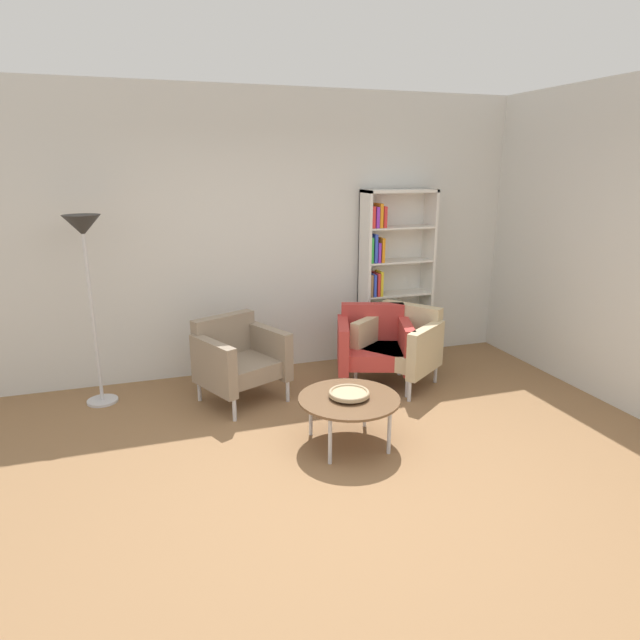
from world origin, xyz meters
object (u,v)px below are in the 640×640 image
Objects in this scene: armchair_corner_red at (238,358)px; floor_lamp_torchiere at (85,249)px; armchair_by_bookshelf at (400,344)px; bookshelf_tall at (389,279)px; armchair_near_window at (374,344)px; coffee_table_low at (349,401)px; decorative_bowl at (349,393)px.

armchair_corner_red is 1.65m from floor_lamp_torchiere.
armchair_corner_red is 0.96× the size of armchair_by_bookshelf.
bookshelf_tall is 1.09× the size of floor_lamp_torchiere.
armchair_near_window and armchair_corner_red have the same top height.
floor_lamp_torchiere is at bearing 142.33° from coffee_table_low.
floor_lamp_torchiere is at bearing 140.30° from armchair_corner_red.
floor_lamp_torchiere reaches higher than armchair_by_bookshelf.
decorative_bowl is (0.00, 0.00, 0.06)m from coffee_table_low.
armchair_corner_red is (-0.67, 1.14, 0.04)m from coffee_table_low.
decorative_bowl is 2.62m from floor_lamp_torchiere.
floor_lamp_torchiere reaches higher than armchair_near_window.
coffee_table_low is at bearing -90.00° from decorative_bowl.
armchair_by_bookshelf is 0.54× the size of floor_lamp_torchiere.
decorative_bowl reaches higher than coffee_table_low.
armchair_near_window is (-0.45, -0.63, -0.52)m from bookshelf_tall.
floor_lamp_torchiere is (-3.06, -0.27, 0.52)m from bookshelf_tall.
armchair_by_bookshelf is (-0.19, -0.71, -0.52)m from bookshelf_tall.
bookshelf_tall reaches higher than armchair_corner_red.
armchair_near_window is 2.83m from floor_lamp_torchiere.
armchair_by_bookshelf is at bearing -105.17° from bookshelf_tall.
floor_lamp_torchiere is (-2.61, 0.36, 1.03)m from armchair_near_window.
floor_lamp_torchiere is at bearing -174.93° from bookshelf_tall.
decorative_bowl is at bearing -123.26° from bookshelf_tall.
bookshelf_tall reaches higher than coffee_table_low.
floor_lamp_torchiere is (-2.86, 0.44, 1.03)m from armchair_by_bookshelf.
coffee_table_low is at bearing -84.19° from armchair_corner_red.
floor_lamp_torchiere reaches higher than coffee_table_low.
bookshelf_tall is 2.08× the size of armchair_corner_red.
armchair_by_bookshelf is 3.08m from floor_lamp_torchiere.
armchair_near_window is at bearing -7.84° from floor_lamp_torchiere.
decorative_bowl is 0.18× the size of floor_lamp_torchiere.
coffee_table_low is 0.46× the size of floor_lamp_torchiere.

